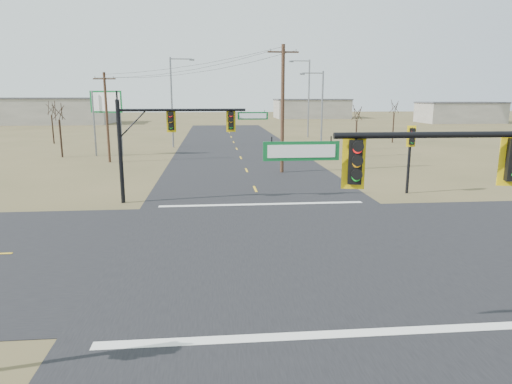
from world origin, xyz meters
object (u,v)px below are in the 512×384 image
(mast_arm_far, at_px, (176,128))
(bare_tree_d, at_px, (394,106))
(bare_tree_c, at_px, (357,113))
(streetlight_a, at_px, (320,110))
(utility_pole_far, at_px, (107,116))
(pedestal_signal_ne, at_px, (411,144))
(bare_tree_b, at_px, (51,108))
(highway_sign, at_px, (107,111))
(mast_arm_near, at_px, (507,175))
(streetlight_b, at_px, (307,94))
(streetlight_c, at_px, (174,97))
(bare_tree_a, at_px, (58,111))
(utility_pole_near, at_px, (283,108))

(mast_arm_far, distance_m, bare_tree_d, 42.06)
(bare_tree_c, bearing_deg, bare_tree_d, 44.97)
(bare_tree_c, bearing_deg, streetlight_a, -131.06)
(mast_arm_far, xyz_separation_m, bare_tree_c, (18.93, 25.28, -0.09))
(utility_pole_far, bearing_deg, bare_tree_d, 24.18)
(pedestal_signal_ne, distance_m, bare_tree_b, 48.52)
(pedestal_signal_ne, distance_m, highway_sign, 31.90)
(highway_sign, xyz_separation_m, bare_tree_d, (35.27, 10.47, 0.12))
(mast_arm_near, xyz_separation_m, bare_tree_b, (-28.32, 52.48, 0.29))
(streetlight_b, xyz_separation_m, streetlight_c, (-18.88, -11.77, -0.41))
(streetlight_a, height_order, bare_tree_b, streetlight_a)
(highway_sign, xyz_separation_m, bare_tree_b, (-10.10, 13.47, -0.07))
(highway_sign, height_order, bare_tree_d, highway_sign)
(pedestal_signal_ne, height_order, highway_sign, highway_sign)
(streetlight_c, height_order, bare_tree_a, streetlight_c)
(utility_pole_far, xyz_separation_m, bare_tree_b, (-11.17, 18.35, 0.26))
(mast_arm_near, height_order, highway_sign, highway_sign)
(bare_tree_b, bearing_deg, utility_pole_near, -43.97)
(utility_pole_near, xyz_separation_m, utility_pole_far, (-15.59, 7.46, -0.90))
(streetlight_c, bearing_deg, bare_tree_a, -145.52)
(mast_arm_far, xyz_separation_m, bare_tree_a, (-13.48, 21.54, 0.37))
(mast_arm_far, distance_m, utility_pole_near, 12.66)
(highway_sign, distance_m, bare_tree_c, 27.96)
(streetlight_c, xyz_separation_m, bare_tree_c, (21.46, -4.61, -1.73))
(utility_pole_far, bearing_deg, mast_arm_far, -65.87)
(bare_tree_d, bearing_deg, mast_arm_far, -128.88)
(highway_sign, xyz_separation_m, bare_tree_a, (-4.62, -0.73, 0.05))
(streetlight_c, relative_size, bare_tree_d, 1.79)
(pedestal_signal_ne, distance_m, streetlight_b, 40.94)
(streetlight_c, relative_size, bare_tree_a, 1.78)
(utility_pole_near, height_order, streetlight_a, utility_pole_near)
(bare_tree_c, bearing_deg, bare_tree_a, -173.43)
(streetlight_a, height_order, streetlight_c, streetlight_c)
(bare_tree_a, height_order, bare_tree_b, bare_tree_a)
(utility_pole_near, distance_m, bare_tree_d, 29.44)
(highway_sign, bearing_deg, bare_tree_c, 24.26)
(mast_arm_far, distance_m, bare_tree_c, 31.58)
(streetlight_b, height_order, bare_tree_a, streetlight_b)
(bare_tree_c, bearing_deg, bare_tree_b, 164.56)
(mast_arm_far, relative_size, utility_pole_far, 1.05)
(mast_arm_near, bearing_deg, streetlight_b, 97.85)
(utility_pole_far, relative_size, streetlight_b, 0.73)
(highway_sign, relative_size, streetlight_b, 0.59)
(pedestal_signal_ne, xyz_separation_m, utility_pole_near, (-6.95, 9.05, 2.06))
(streetlight_b, relative_size, streetlight_c, 1.07)
(streetlight_b, bearing_deg, bare_tree_a, -165.35)
(mast_arm_far, relative_size, highway_sign, 1.30)
(streetlight_a, bearing_deg, streetlight_b, 81.84)
(utility_pole_far, height_order, streetlight_c, streetlight_c)
(mast_arm_far, distance_m, streetlight_b, 44.80)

